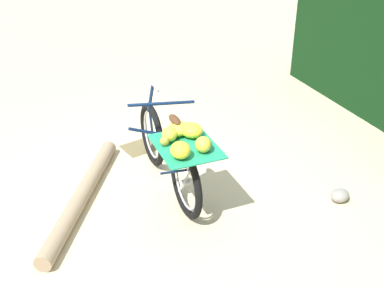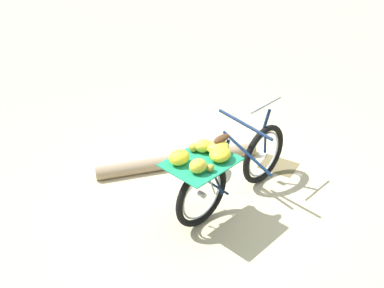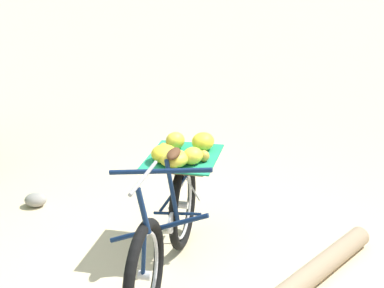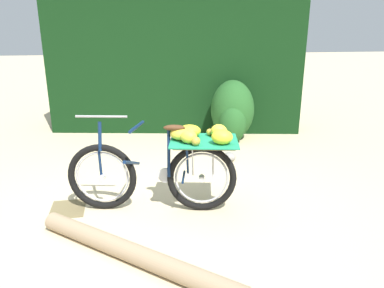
# 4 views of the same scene
# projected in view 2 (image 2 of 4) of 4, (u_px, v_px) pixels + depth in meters

# --- Properties ---
(ground_plane) EXTENTS (60.00, 60.00, 0.00)m
(ground_plane) POSITION_uv_depth(u_px,v_px,m) (233.00, 205.00, 5.21)
(ground_plane) COLOR beige
(bicycle) EXTENTS (0.85, 1.80, 1.03)m
(bicycle) POSITION_uv_depth(u_px,v_px,m) (227.00, 168.00, 4.94)
(bicycle) COLOR black
(bicycle) RESTS_ON ground_plane
(fallen_log) EXTENTS (1.50, 1.60, 0.16)m
(fallen_log) POSITION_uv_depth(u_px,v_px,m) (178.00, 161.00, 5.82)
(fallen_log) COLOR #9E8466
(fallen_log) RESTS_ON ground_plane
(leaf_litter_patch) EXTENTS (0.44, 0.36, 0.01)m
(leaf_litter_patch) POSITION_uv_depth(u_px,v_px,m) (278.00, 165.00, 5.87)
(leaf_litter_patch) COLOR olive
(leaf_litter_patch) RESTS_ON ground_plane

